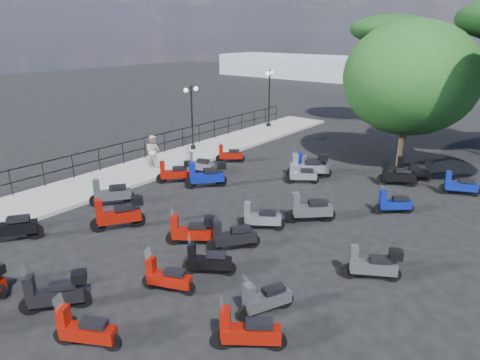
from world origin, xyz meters
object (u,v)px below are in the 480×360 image
Objects in this scene: scooter_15 at (261,218)px; scooter_31 at (413,170)px; scooter_2 at (111,194)px; scooter_22 at (310,209)px; scooter_9 at (206,176)px; scooter_17 at (310,165)px; scooter_8 at (192,231)px; scooter_26 at (247,332)px; scooter_29 at (459,185)px; scooter_10 at (308,167)px; scooter_20 at (265,300)px; scooter_4 at (175,172)px; scooter_11 at (302,175)px; scooter_12 at (84,331)px; lamp_post_2 at (269,94)px; scooter_14 at (208,261)px; scooter_3 at (198,165)px; lamp_post_1 at (192,113)px; pine_2 at (393,30)px; scooter_5 at (230,155)px; pedestrian_far at (153,151)px; scooter_16 at (314,168)px; scooter_23 at (398,175)px; scooter_7 at (118,214)px; scooter_13 at (55,293)px; scooter_28 at (393,204)px; scooter_19 at (167,278)px; scooter_21 at (233,237)px; scooter_27 at (373,265)px; broadleaf_tree at (410,78)px.

scooter_31 is (2.46, 8.38, 0.08)m from scooter_15.
scooter_2 is 1.02× the size of scooter_22.
scooter_22 is at bearing -145.01° from scooter_9.
scooter_8 is at bearing 151.55° from scooter_17.
scooter_29 is (1.38, 12.61, -0.01)m from scooter_26.
scooter_10 is 11.61m from scooter_26.
scooter_4 is at bearing -7.10° from scooter_20.
scooter_11 is 12.02m from scooter_12.
scooter_10 is at bearing -24.72° from scooter_11.
scooter_31 is at bearing -55.80° from scooter_22.
scooter_14 is at bearing -78.72° from lamp_post_2.
scooter_3 is 12.06m from scooter_26.
lamp_post_1 is 2.68× the size of scooter_4.
scooter_10 is (4.34, 4.21, 0.07)m from scooter_4.
pine_2 reaches higher than scooter_17.
scooter_5 is 0.81× the size of scooter_17.
pedestrian_far is at bearing 104.74° from scooter_5.
scooter_16 reaches higher than scooter_12.
scooter_23 is (8.01, 4.16, 0.07)m from scooter_3.
pedestrian_far is 11.39m from scooter_23.
lamp_post_2 is 2.33× the size of scooter_7.
scooter_13 is 1.16× the size of scooter_28.
scooter_23 reaches higher than scooter_5.
lamp_post_1 is 13.80m from scooter_19.
scooter_15 reaches higher than scooter_5.
scooter_17 is 8.13m from scooter_21.
scooter_28 is at bearing -68.02° from pine_2.
scooter_26 is (0.39, -1.21, 0.03)m from scooter_20.
scooter_3 is at bearing -26.81° from scooter_13.
scooter_2 is 0.94× the size of scooter_10.
scooter_29 is at bearing -56.29° from pine_2.
scooter_16 is 4.82m from scooter_28.
scooter_17 is at bearing 1.15° from lamp_post_1.
scooter_22 is at bearing -119.06° from scooter_3.
scooter_22 reaches higher than scooter_28.
pedestrian_far is 2.42m from scooter_3.
scooter_27 reaches higher than scooter_14.
lamp_post_2 reaches higher than scooter_15.
scooter_14 is 11.77m from scooter_31.
broadleaf_tree is at bearing -70.60° from scooter_10.
lamp_post_1 reaches higher than scooter_12.
scooter_14 is 3.26m from scooter_15.
scooter_3 is 0.96× the size of scooter_7.
scooter_2 is 0.21× the size of broadleaf_tree.
scooter_20 is at bearing -176.49° from scooter_15.
scooter_22 is 0.90× the size of scooter_23.
scooter_7 reaches higher than scooter_29.
scooter_20 is at bearing -83.82° from broadleaf_tree.
scooter_9 is at bearing 43.25° from scooter_27.
lamp_post_1 reaches higher than scooter_13.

